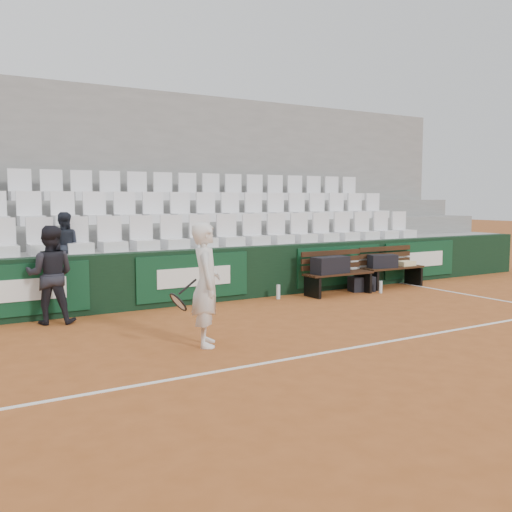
{
  "coord_description": "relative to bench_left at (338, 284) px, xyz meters",
  "views": [
    {
      "loc": [
        -4.53,
        -5.57,
        1.94
      ],
      "look_at": [
        0.26,
        2.4,
        1.0
      ],
      "focal_mm": 40.0,
      "sensor_mm": 36.0,
      "label": 1
    }
  ],
  "objects": [
    {
      "name": "towel",
      "position": [
        2.04,
        0.15,
        0.28
      ],
      "size": [
        0.37,
        0.27,
        0.1
      ],
      "primitive_type": "cube",
      "rotation": [
        0.0,
        0.0,
        0.0
      ],
      "color": "beige",
      "rests_on": "bench_right"
    },
    {
      "name": "court_baseline",
      "position": [
        -2.78,
        -3.36,
        -0.22
      ],
      "size": [
        18.0,
        0.06,
        0.01
      ],
      "primitive_type": "cube",
      "color": "white",
      "rests_on": "ground"
    },
    {
      "name": "back_barrier",
      "position": [
        -2.71,
        0.64,
        0.28
      ],
      "size": [
        18.0,
        0.34,
        1.0
      ],
      "color": "black",
      "rests_on": "ground"
    },
    {
      "name": "ground",
      "position": [
        -2.78,
        -3.36,
        -0.23
      ],
      "size": [
        80.0,
        80.0,
        0.0
      ],
      "primitive_type": "plane",
      "color": "#A45425",
      "rests_on": "ground"
    },
    {
      "name": "seat_row_front",
      "position": [
        -2.78,
        1.09,
        1.09
      ],
      "size": [
        11.9,
        0.44,
        0.63
      ],
      "primitive_type": "cube",
      "color": "white",
      "rests_on": "grandstand_tier_front"
    },
    {
      "name": "grandstand_tier_front",
      "position": [
        -2.78,
        1.27,
        0.28
      ],
      "size": [
        18.0,
        0.95,
        1.0
      ],
      "primitive_type": "cube",
      "color": "gray",
      "rests_on": "ground"
    },
    {
      "name": "water_bottle_far",
      "position": [
        0.86,
        -0.31,
        -0.1
      ],
      "size": [
        0.07,
        0.07,
        0.25
      ],
      "primitive_type": "cylinder",
      "color": "silver",
      "rests_on": "ground"
    },
    {
      "name": "grandstand_tier_back",
      "position": [
        -2.78,
        3.17,
        0.72
      ],
      "size": [
        18.0,
        0.95,
        1.9
      ],
      "primitive_type": "cube",
      "color": "gray",
      "rests_on": "ground"
    },
    {
      "name": "tennis_player",
      "position": [
        -4.06,
        -2.25,
        0.59
      ],
      "size": [
        0.79,
        0.7,
        1.63
      ],
      "color": "silver",
      "rests_on": "ground"
    },
    {
      "name": "seat_row_back",
      "position": [
        -2.78,
        2.99,
        1.99
      ],
      "size": [
        11.9,
        0.44,
        0.63
      ],
      "primitive_type": "cube",
      "color": "silver",
      "rests_on": "grandstand_tier_back"
    },
    {
      "name": "seat_row_mid",
      "position": [
        -2.78,
        2.04,
        1.54
      ],
      "size": [
        11.9,
        0.44,
        0.63
      ],
      "primitive_type": "cube",
      "color": "white",
      "rests_on": "grandstand_tier_mid"
    },
    {
      "name": "sports_bag_left",
      "position": [
        -0.23,
        -0.02,
        0.39
      ],
      "size": [
        0.81,
        0.4,
        0.34
      ],
      "primitive_type": "cube",
      "rotation": [
        0.0,
        0.0,
        0.09
      ],
      "color": "black",
      "rests_on": "bench_left"
    },
    {
      "name": "water_bottle_near",
      "position": [
        -1.33,
        0.2,
        -0.09
      ],
      "size": [
        0.08,
        0.08,
        0.28
      ],
      "primitive_type": "cylinder",
      "color": "silver",
      "rests_on": "ground"
    },
    {
      "name": "grandstand_tier_mid",
      "position": [
        -2.78,
        2.22,
        0.5
      ],
      "size": [
        18.0,
        0.95,
        1.45
      ],
      "primitive_type": "cube",
      "color": "gray",
      "rests_on": "ground"
    },
    {
      "name": "ball_kid",
      "position": [
        -5.54,
        0.21,
        0.54
      ],
      "size": [
        0.9,
        0.81,
        1.53
      ],
      "primitive_type": "imported",
      "rotation": [
        0.0,
        0.0,
        2.77
      ],
      "color": "black",
      "rests_on": "ground"
    },
    {
      "name": "bench_right",
      "position": [
        1.65,
        0.16,
        0.0
      ],
      "size": [
        1.5,
        0.56,
        0.45
      ],
      "primitive_type": "cube",
      "color": "#361E10",
      "rests_on": "ground"
    },
    {
      "name": "spectator_c",
      "position": [
        -5.12,
        1.14,
        1.36
      ],
      "size": [
        0.66,
        0.57,
        1.16
      ],
      "primitive_type": "imported",
      "rotation": [
        0.0,
        0.0,
        2.88
      ],
      "color": "#1E232E",
      "rests_on": "grandstand_tier_front"
    },
    {
      "name": "sports_bag_ground",
      "position": [
        0.68,
        0.07,
        -0.07
      ],
      "size": [
        0.56,
        0.41,
        0.31
      ],
      "primitive_type": "cube",
      "rotation": [
        0.0,
        0.0,
        -0.22
      ],
      "color": "black",
      "rests_on": "ground"
    },
    {
      "name": "bench_left",
      "position": [
        0.0,
        0.0,
        0.0
      ],
      "size": [
        1.5,
        0.56,
        0.45
      ],
      "primitive_type": "cube",
      "color": "#331C0F",
      "rests_on": "ground"
    },
    {
      "name": "sports_bag_right",
      "position": [
        1.32,
        0.13,
        0.37
      ],
      "size": [
        0.66,
        0.42,
        0.28
      ],
      "primitive_type": "cube",
      "rotation": [
        0.0,
        0.0,
        -0.25
      ],
      "color": "black",
      "rests_on": "bench_right"
    },
    {
      "name": "grandstand_rear_wall",
      "position": [
        -2.78,
        3.79,
        1.98
      ],
      "size": [
        18.0,
        0.3,
        4.4
      ],
      "primitive_type": "cube",
      "color": "gray",
      "rests_on": "ground"
    }
  ]
}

